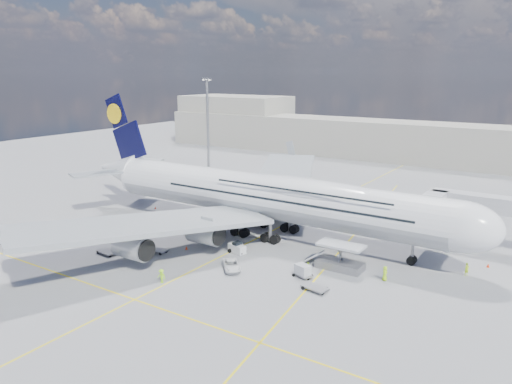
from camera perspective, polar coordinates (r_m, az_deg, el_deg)
The scene contains 31 objects.
ground at distance 77.84m, azimuth -2.90°, elevation -6.81°, with size 300.00×300.00×0.00m, color gray.
taxi_line_main at distance 77.83m, azimuth -2.90°, elevation -6.81°, with size 0.25×220.00×0.01m, color yellow.
taxi_line_cross at distance 64.07m, azimuth -13.70°, elevation -11.86°, with size 120.00×0.25×0.01m, color yellow.
taxi_line_diag at distance 79.52m, azimuth 9.68°, elevation -6.54°, with size 0.25×100.00×0.01m, color yellow.
airliner at distance 83.59m, azimuth 1.22°, elevation -0.42°, with size 77.26×79.15×23.71m.
jet_bridge at distance 83.38m, azimuth 22.94°, elevation -1.57°, with size 18.80×12.10×8.50m.
cargo_loader at distance 71.93m, azimuth 9.49°, elevation -7.68°, with size 8.53×3.20×3.67m.
light_mast at distance 133.74m, azimuth -5.53°, elevation 7.58°, with size 3.00×0.70×25.50m.
terminal at distance 161.16m, azimuth 17.43°, elevation 5.46°, with size 180.00×16.00×12.00m, color #B2AD9E.
hangar at distance 195.85m, azimuth -2.31°, elevation 8.29°, with size 40.00×22.00×18.00m, color #B2AD9E.
dolly_row_a at distance 84.03m, azimuth -12.92°, elevation -5.36°, with size 2.91×1.77×0.40m.
dolly_row_b at distance 79.89m, azimuth -16.66°, elevation -6.56°, with size 3.41×2.07×0.48m.
dolly_row_c at distance 78.77m, azimuth -11.26°, elevation -6.53°, with size 3.40×2.07×0.47m.
dolly_back at distance 93.43m, azimuth -13.85°, elevation -3.07°, with size 3.04×2.08×1.76m.
dolly_nose_far at distance 65.01m, azimuth 6.75°, elevation -10.79°, with size 3.68×2.43×0.50m.
dolly_nose_near at distance 68.56m, azimuth 5.36°, elevation -8.91°, with size 3.11×2.35×1.75m.
baggage_tug at distance 76.91m, azimuth -2.17°, elevation -6.43°, with size 3.09×1.99×1.78m.
catering_truck_inner at distance 101.01m, azimuth -0.75°, elevation -0.86°, with size 6.83×2.93×4.01m.
catering_truck_outer at distance 116.93m, azimuth 4.97°, elevation 1.18°, with size 7.73×3.81×4.43m.
service_van at distance 70.82m, azimuth -2.84°, elevation -8.36°, with size 2.20×4.76×1.32m, color silver.
crew_nose at distance 74.52m, azimuth 22.95°, elevation -8.12°, with size 0.67×0.44×1.83m, color #AFDC17.
crew_loader at distance 70.05m, azimuth 5.95°, elevation -8.59°, with size 0.74×0.57×1.51m, color #ABDD17.
crew_wing at distance 82.01m, azimuth -16.07°, elevation -5.59°, with size 1.07×0.44×1.82m, color #8BDC17.
crew_van at distance 69.35m, azimuth 14.51°, elevation -8.99°, with size 0.98×0.63×2.00m, color #BCFF1A.
crew_tug at distance 67.61m, azimuth -10.75°, elevation -9.42°, with size 1.24×0.71×1.91m, color #A8FF1A.
cone_nose at distance 78.96m, azimuth 25.00°, elevation -7.61°, with size 0.44×0.44×0.57m.
cone_wing_left_inner at distance 107.45m, azimuth 1.25°, elevation -0.87°, with size 0.44×0.44×0.56m.
cone_wing_left_outer at distance 108.60m, azimuth 3.36°, elevation -0.74°, with size 0.41×0.41×0.52m.
cone_wing_right_inner at distance 79.30m, azimuth -7.96°, elevation -6.34°, with size 0.41×0.41×0.53m.
cone_wing_right_outer at distance 84.99m, azimuth -16.25°, elevation -5.37°, with size 0.47×0.47×0.59m.
cone_tail at distance 103.16m, azimuth -11.43°, elevation -1.78°, with size 0.39×0.39×0.50m.
Camera 1 is at (43.13, -58.83, 27.15)m, focal length 35.00 mm.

